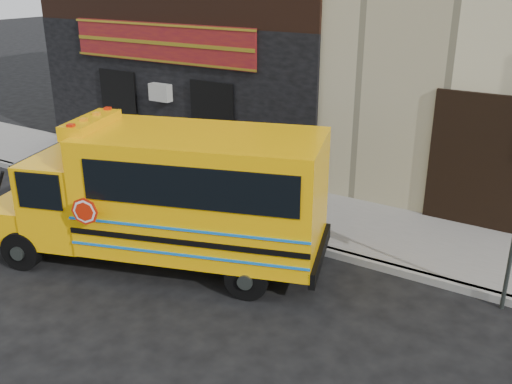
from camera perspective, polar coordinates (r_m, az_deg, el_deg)
The scene contains 6 objects.
ground at distance 11.00m, azimuth -7.33°, elevation -9.24°, with size 120.00×120.00×0.00m, color black.
curb at distance 12.83m, azimuth 0.02°, elevation -4.04°, with size 40.00×0.20×0.15m, color gray.
sidewalk at distance 14.01m, azimuth 3.31°, elevation -1.82°, with size 40.00×3.00×0.15m, color slate.
school_bus at distance 11.21m, azimuth -8.47°, elevation -0.13°, with size 7.22×4.20×2.92m.
bicycle at distance 11.70m, azimuth -6.26°, elevation -4.07°, with size 0.54×1.90×1.14m, color black.
cyclist at distance 11.54m, azimuth -6.85°, elevation -2.26°, with size 0.71×0.47×1.95m, color black.
Camera 1 is at (6.20, -7.21, 5.54)m, focal length 40.00 mm.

